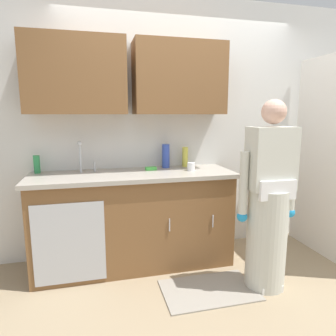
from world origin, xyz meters
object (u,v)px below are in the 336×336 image
at_px(sink, 85,176).
at_px(bottle_water_short, 166,156).
at_px(person_at_sink, 268,210).
at_px(cup_by_sink, 191,167).
at_px(bottle_soap, 37,164).
at_px(sponge, 151,169).
at_px(bottle_water_tall, 185,157).

distance_m(sink, bottle_water_short, 0.86).
distance_m(person_at_sink, cup_by_sink, 0.86).
relative_size(bottle_soap, bottle_water_short, 0.69).
relative_size(bottle_soap, cup_by_sink, 2.14).
height_order(bottle_soap, sponge, bottle_soap).
height_order(sink, person_at_sink, person_at_sink).
height_order(bottle_soap, bottle_water_short, bottle_water_short).
bearing_deg(sponge, sink, -171.28).
bearing_deg(cup_by_sink, sink, 178.44).
bearing_deg(bottle_water_short, bottle_soap, 179.92).
bearing_deg(person_at_sink, sponge, 137.57).
bearing_deg(bottle_soap, person_at_sink, -24.38).
xyz_separation_m(bottle_water_tall, bottle_water_short, (-0.22, -0.02, 0.02)).
bearing_deg(sink, bottle_soap, 156.12).
xyz_separation_m(sink, bottle_soap, (-0.45, 0.20, 0.10)).
relative_size(cup_by_sink, sponge, 0.73).
relative_size(bottle_water_short, cup_by_sink, 3.10).
xyz_separation_m(sink, bottle_water_tall, (1.05, 0.21, 0.12)).
distance_m(bottle_water_short, sponge, 0.23).
height_order(person_at_sink, bottle_water_tall, person_at_sink).
distance_m(bottle_water_tall, bottle_water_short, 0.22).
relative_size(sink, bottle_water_short, 2.00).
bearing_deg(bottle_soap, bottle_water_tall, 0.56).
xyz_separation_m(person_at_sink, bottle_water_short, (-0.68, 0.88, 0.37)).
bearing_deg(cup_by_sink, bottle_soap, 171.34).
bearing_deg(bottle_water_tall, bottle_water_short, -175.74).
distance_m(bottle_soap, cup_by_sink, 1.50).
relative_size(sink, sponge, 4.55).
distance_m(sink, person_at_sink, 1.68).
xyz_separation_m(person_at_sink, cup_by_sink, (-0.48, 0.66, 0.29)).
relative_size(sink, person_at_sink, 0.31).
relative_size(bottle_water_tall, cup_by_sink, 2.63).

